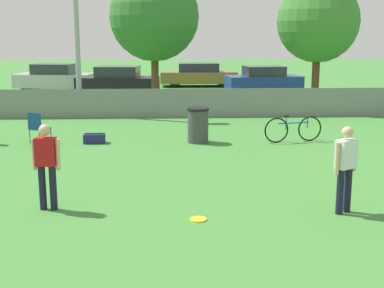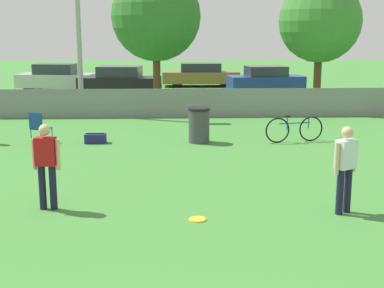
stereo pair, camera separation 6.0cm
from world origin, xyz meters
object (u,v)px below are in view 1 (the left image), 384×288
object	(u,v)px
parked_car_tan	(198,75)
parked_car_blue	(264,80)
player_receiver_white	(346,164)
parked_car_silver	(54,78)
tree_far_right	(318,22)
frisbee_disc	(198,219)
folding_chair_sideline	(38,126)
parked_car_dark	(118,81)
tree_near_pole	(154,16)
bicycle_sideline	(293,129)
gear_bag_sideline	(94,139)
player_thrower_red	(46,161)
trash_bin	(198,125)

from	to	relation	value
parked_car_tan	parked_car_blue	bearing A→B (deg)	-47.98
player_receiver_white	parked_car_silver	bearing A→B (deg)	84.61
tree_far_right	frisbee_disc	world-z (taller)	tree_far_right
folding_chair_sideline	parked_car_dark	size ratio (longest dim) A/B	0.22
tree_near_pole	player_receiver_white	world-z (taller)	tree_near_pole
tree_far_right	parked_car_tan	size ratio (longest dim) A/B	1.18
player_receiver_white	bicycle_sideline	xyz separation A→B (m)	(0.55, 6.36, -0.53)
gear_bag_sideline	parked_car_dark	size ratio (longest dim) A/B	0.14
folding_chair_sideline	parked_car_dark	xyz separation A→B (m)	(1.21, 12.26, 0.19)
player_receiver_white	bicycle_sideline	world-z (taller)	player_receiver_white
folding_chair_sideline	tree_near_pole	bearing A→B (deg)	-86.22
parked_car_silver	player_receiver_white	bearing A→B (deg)	-57.66
parked_car_silver	player_thrower_red	bearing A→B (deg)	-70.76
frisbee_disc	trash_bin	distance (m)	6.71
bicycle_sideline	parked_car_blue	size ratio (longest dim) A/B	0.44
trash_bin	parked_car_tan	bearing A→B (deg)	86.76
folding_chair_sideline	player_receiver_white	bearing A→B (deg)	163.99
tree_far_right	parked_car_tan	world-z (taller)	tree_far_right
trash_bin	parked_car_dark	size ratio (longest dim) A/B	0.24
player_receiver_white	player_thrower_red	bearing A→B (deg)	145.62
tree_near_pole	folding_chair_sideline	bearing A→B (deg)	-112.79
player_receiver_white	frisbee_disc	xyz separation A→B (m)	(-2.65, -0.26, -0.90)
tree_far_right	parked_car_silver	world-z (taller)	tree_far_right
bicycle_sideline	parked_car_tan	bearing A→B (deg)	84.95
parked_car_blue	player_receiver_white	bearing A→B (deg)	-102.43
tree_far_right	parked_car_dark	size ratio (longest dim) A/B	1.25
frisbee_disc	player_receiver_white	bearing A→B (deg)	5.59
trash_bin	parked_car_dark	bearing A→B (deg)	105.84
player_thrower_red	parked_car_blue	xyz separation A→B (m)	(7.33, 18.93, -0.22)
trash_bin	parked_car_blue	world-z (taller)	parked_car_blue
bicycle_sideline	parked_car_blue	world-z (taller)	parked_car_blue
tree_far_right	trash_bin	xyz separation A→B (m)	(-5.34, -6.84, -3.11)
player_receiver_white	trash_bin	bearing A→B (deg)	79.82
frisbee_disc	gear_bag_sideline	xyz separation A→B (m)	(-2.70, 6.69, 0.13)
player_thrower_red	trash_bin	size ratio (longest dim) A/B	1.54
parked_car_blue	parked_car_tan	bearing A→B (deg)	125.39
folding_chair_sideline	parked_car_blue	world-z (taller)	parked_car_blue
trash_bin	bicycle_sideline	bearing A→B (deg)	-1.17
parked_car_dark	tree_far_right	bearing A→B (deg)	-25.23
frisbee_disc	bicycle_sideline	xyz separation A→B (m)	(3.20, 6.62, 0.38)
gear_bag_sideline	parked_car_blue	xyz separation A→B (m)	(7.30, 12.92, 0.56)
player_thrower_red	parked_car_tan	distance (m)	22.94
tree_far_right	folding_chair_sideline	xyz separation A→B (m)	(-10.03, -6.85, -3.11)
tree_near_pole	tree_far_right	bearing A→B (deg)	-7.35
tree_near_pole	parked_car_dark	distance (m)	5.88
tree_near_pole	parked_car_tan	size ratio (longest dim) A/B	1.27
tree_far_right	bicycle_sideline	xyz separation A→B (m)	(-2.51, -6.90, -3.24)
trash_bin	tree_far_right	bearing A→B (deg)	52.00
frisbee_disc	parked_car_dark	size ratio (longest dim) A/B	0.07
frisbee_disc	parked_car_silver	bearing A→B (deg)	107.88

